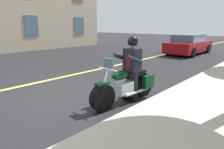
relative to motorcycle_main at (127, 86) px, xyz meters
The scene contains 5 objects.
ground_plane 1.77m from the motorcycle_main, 59.97° to the right, with size 80.00×80.00×0.00m, color black.
lane_center_stripe 3.61m from the motorcycle_main, 76.19° to the right, with size 60.00×0.16×0.01m, color #E5DB4C.
motorcycle_main is the anchor object (origin of this frame).
rider_main 0.61m from the motorcycle_main, behind, with size 0.65×0.58×1.74m.
car_silver 10.47m from the motorcycle_main, 166.63° to the right, with size 4.60×1.92×1.40m.
Camera 1 is at (3.05, 4.54, 2.00)m, focal length 31.29 mm.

